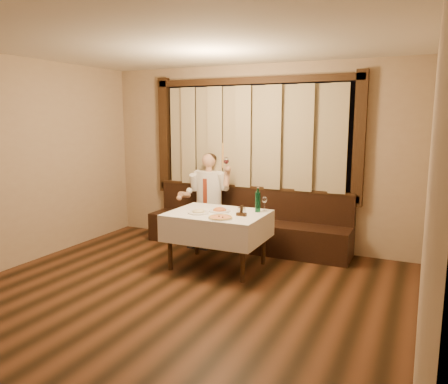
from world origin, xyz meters
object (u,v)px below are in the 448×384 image
at_px(cruet_caddy, 241,212).
at_px(pasta_cream, 198,210).
at_px(pasta_red, 220,209).
at_px(pizza, 220,218).
at_px(dining_table, 218,220).
at_px(seated_man, 207,192).
at_px(green_bottle, 258,201).
at_px(banquette, 246,228).

bearing_deg(cruet_caddy, pasta_cream, -167.81).
bearing_deg(pasta_red, pizza, -63.07).
bearing_deg(pasta_red, dining_table, -90.75).
bearing_deg(seated_man, pasta_red, -53.85).
relative_size(pasta_cream, cruet_caddy, 2.10).
distance_m(green_bottle, seated_man, 1.30).
bearing_deg(cruet_caddy, seated_man, 138.00).
bearing_deg(dining_table, banquette, 90.00).
distance_m(dining_table, cruet_caddy, 0.40).
bearing_deg(pasta_red, banquette, 90.05).
bearing_deg(cruet_caddy, dining_table, 174.00).
relative_size(dining_table, pasta_red, 4.39).
bearing_deg(cruet_caddy, pasta_red, 165.03).
distance_m(dining_table, pasta_cream, 0.30).
bearing_deg(cruet_caddy, pizza, -121.62).
relative_size(dining_table, seated_man, 0.88).
distance_m(banquette, pasta_red, 1.08).
bearing_deg(pasta_cream, dining_table, 36.28).
height_order(dining_table, pasta_red, pasta_red).
xyz_separation_m(banquette, green_bottle, (0.47, -0.77, 0.59)).
height_order(pasta_red, cruet_caddy, cruet_caddy).
bearing_deg(seated_man, green_bottle, -31.62).
relative_size(pasta_red, seated_man, 0.20).
height_order(banquette, dining_table, banquette).
xyz_separation_m(pasta_red, pasta_cream, (-0.21, -0.21, -0.00)).
distance_m(dining_table, seated_man, 1.15).
relative_size(pasta_cream, green_bottle, 0.84).
bearing_deg(banquette, cruet_caddy, -71.26).
distance_m(pasta_red, pasta_cream, 0.30).
xyz_separation_m(pasta_cream, seated_man, (-0.43, 1.09, 0.04)).
xyz_separation_m(pizza, green_bottle, (0.28, 0.56, 0.13)).
relative_size(pizza, seated_man, 0.22).
height_order(banquette, cruet_caddy, banquette).
xyz_separation_m(pasta_red, cruet_caddy, (0.37, -0.12, 0.01)).
bearing_deg(dining_table, pizza, -58.70).
height_order(pasta_cream, green_bottle, green_bottle).
bearing_deg(pasta_cream, banquette, 79.99).
bearing_deg(seated_man, pizza, -56.42).
bearing_deg(cruet_caddy, banquette, 111.32).
distance_m(banquette, pizza, 1.43).
height_order(dining_table, green_bottle, green_bottle).
xyz_separation_m(cruet_caddy, seated_man, (-1.00, 0.99, 0.03)).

